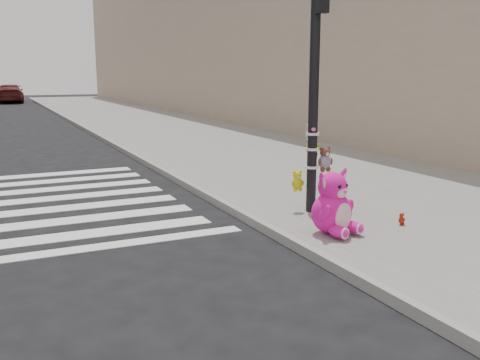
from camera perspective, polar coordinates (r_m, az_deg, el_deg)
name	(u,v)px	position (r m, az deg, el deg)	size (l,w,h in m)	color
ground	(206,281)	(6.44, -3.65, -10.69)	(120.00, 120.00, 0.00)	black
sidewalk_near	(236,147)	(17.29, -0.43, 3.53)	(7.00, 80.00, 0.14)	slate
curb_edge	(130,154)	(16.17, -11.61, 2.75)	(0.12, 80.00, 0.15)	gray
bld_near	(252,22)	(28.65, 1.25, 16.48)	(5.00, 60.00, 10.00)	tan
signal_pole	(314,112)	(8.82, 7.90, 7.17)	(0.69, 0.50, 4.00)	black
pink_bunny	(333,207)	(7.75, 9.93, -2.89)	(0.75, 0.82, 0.95)	#F714A2
red_teddy	(402,219)	(8.51, 16.86, -3.99)	(0.13, 0.09, 0.19)	#9E200F
car_maroon_near	(10,94)	(49.18, -23.34, 8.46)	(2.13, 5.23, 1.52)	#531817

